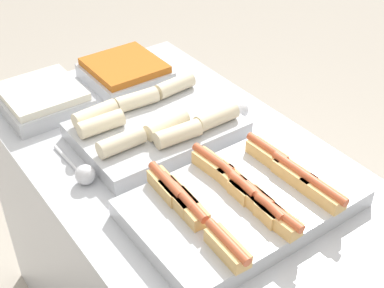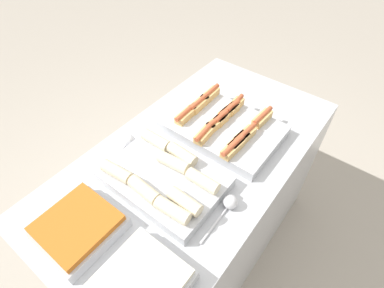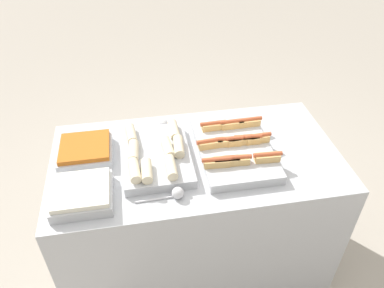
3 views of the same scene
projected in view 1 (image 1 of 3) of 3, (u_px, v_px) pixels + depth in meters
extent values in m
cube|color=#B7BABF|center=(196.00, 276.00, 1.74)|extent=(1.47, 0.78, 0.88)
cube|color=#B7BABF|center=(242.00, 203.00, 1.33)|extent=(0.36, 0.56, 0.05)
cube|color=tan|center=(166.00, 186.00, 1.32)|extent=(0.12, 0.05, 0.04)
cylinder|color=#C15633|center=(166.00, 180.00, 1.31)|extent=(0.14, 0.03, 0.02)
cube|color=tan|center=(277.00, 220.00, 1.23)|extent=(0.12, 0.05, 0.04)
cylinder|color=#C15633|center=(278.00, 213.00, 1.21)|extent=(0.14, 0.03, 0.02)
cube|color=tan|center=(178.00, 197.00, 1.29)|extent=(0.12, 0.05, 0.04)
cylinder|color=#C15633|center=(178.00, 191.00, 1.28)|extent=(0.14, 0.03, 0.02)
cube|color=tan|center=(236.00, 185.00, 1.32)|extent=(0.12, 0.05, 0.04)
cylinder|color=#C15633|center=(237.00, 179.00, 1.31)|extent=(0.14, 0.03, 0.02)
cube|color=tan|center=(228.00, 248.00, 1.16)|extent=(0.12, 0.05, 0.04)
cylinder|color=#C15633|center=(228.00, 242.00, 1.14)|extent=(0.14, 0.03, 0.02)
cube|color=tan|center=(294.00, 174.00, 1.36)|extent=(0.12, 0.05, 0.04)
cylinder|color=#C15633|center=(295.00, 168.00, 1.35)|extent=(0.14, 0.03, 0.02)
cube|color=tan|center=(214.00, 164.00, 1.39)|extent=(0.12, 0.05, 0.04)
cylinder|color=#C15633|center=(214.00, 158.00, 1.38)|extent=(0.14, 0.03, 0.02)
cube|color=tan|center=(263.00, 207.00, 1.26)|extent=(0.12, 0.05, 0.04)
cylinder|color=#C15633|center=(264.00, 200.00, 1.25)|extent=(0.14, 0.03, 0.02)
cube|color=tan|center=(189.00, 208.00, 1.26)|extent=(0.12, 0.05, 0.04)
cylinder|color=#C15633|center=(189.00, 202.00, 1.24)|extent=(0.14, 0.03, 0.02)
cube|color=tan|center=(322.00, 194.00, 1.30)|extent=(0.12, 0.05, 0.04)
cylinder|color=#C15633|center=(323.00, 188.00, 1.29)|extent=(0.14, 0.03, 0.02)
cube|color=tan|center=(267.00, 154.00, 1.43)|extent=(0.12, 0.05, 0.04)
cylinder|color=#C15633|center=(267.00, 148.00, 1.42)|extent=(0.14, 0.03, 0.02)
cube|color=tan|center=(251.00, 196.00, 1.29)|extent=(0.12, 0.05, 0.04)
cylinder|color=#C15633|center=(251.00, 189.00, 1.28)|extent=(0.14, 0.03, 0.02)
cube|color=#B7BABF|center=(157.00, 130.00, 1.59)|extent=(0.33, 0.47, 0.05)
cylinder|color=beige|center=(166.00, 125.00, 1.53)|extent=(0.06, 0.14, 0.05)
cylinder|color=beige|center=(121.00, 142.00, 1.46)|extent=(0.05, 0.14, 0.05)
cylinder|color=beige|center=(177.00, 135.00, 1.49)|extent=(0.06, 0.14, 0.05)
cylinder|color=beige|center=(175.00, 86.00, 1.71)|extent=(0.06, 0.14, 0.05)
cylinder|color=beige|center=(101.00, 124.00, 1.53)|extent=(0.05, 0.14, 0.05)
cylinder|color=beige|center=(217.00, 117.00, 1.56)|extent=(0.05, 0.14, 0.05)
cylinder|color=beige|center=(137.00, 100.00, 1.64)|extent=(0.06, 0.14, 0.05)
cylinder|color=beige|center=(95.00, 114.00, 1.57)|extent=(0.06, 0.14, 0.05)
cube|color=#B7BABF|center=(43.00, 102.00, 1.72)|extent=(0.26, 0.25, 0.05)
cube|color=silver|center=(41.00, 92.00, 1.70)|extent=(0.24, 0.23, 0.02)
cube|color=#B7BABF|center=(125.00, 75.00, 1.87)|extent=(0.26, 0.25, 0.05)
cube|color=#B7601E|center=(124.00, 65.00, 1.85)|extent=(0.24, 0.23, 0.02)
cylinder|color=silver|center=(71.00, 163.00, 1.50)|extent=(0.19, 0.02, 0.01)
sphere|color=silver|center=(85.00, 175.00, 1.42)|extent=(0.06, 0.06, 0.06)
cylinder|color=silver|center=(222.00, 104.00, 1.75)|extent=(0.18, 0.03, 0.01)
sphere|color=silver|center=(240.00, 110.00, 1.68)|extent=(0.06, 0.06, 0.06)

